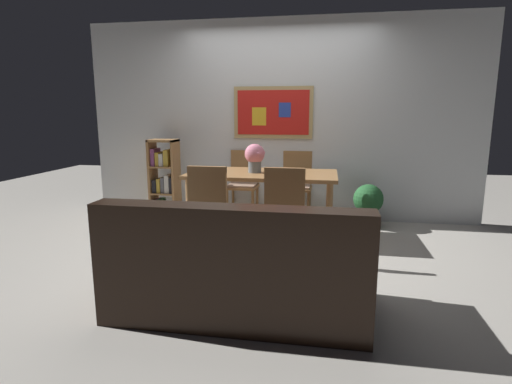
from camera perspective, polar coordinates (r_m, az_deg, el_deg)
The scene contains 11 objects.
ground_plane at distance 4.31m, azimuth 0.83°, elevation -8.02°, with size 12.00×12.00×0.00m, color #B7B2A8.
wall_back_with_painting at distance 5.49m, azimuth 3.25°, elevation 9.92°, with size 5.20×0.14×2.60m.
dining_table at distance 4.67m, azimuth 0.87°, elevation 1.64°, with size 1.69×0.85×0.74m.
dining_chair_far_left at distance 5.47m, azimuth -1.75°, elevation 1.88°, with size 0.40×0.41×0.91m.
dining_chair_near_left at distance 4.05m, azimuth -6.40°, elevation -1.45°, with size 0.40×0.41×0.91m.
dining_chair_far_right at distance 5.40m, azimuth 5.73°, elevation 1.70°, with size 0.40×0.41×0.91m.
dining_chair_near_right at distance 3.93m, azimuth 4.14°, elevation -1.79°, with size 0.40×0.41×0.91m.
leather_couch at distance 2.93m, azimuth -2.59°, elevation -11.04°, with size 1.80×0.84×0.84m.
bookshelf at distance 5.56m, azimuth -12.72°, elevation 1.37°, with size 0.36×0.28×1.07m.
potted_ivy at distance 5.24m, azimuth 15.44°, elevation -1.38°, with size 0.37×0.37×0.60m.
flower_vase at distance 4.64m, azimuth -0.16°, elevation 5.03°, with size 0.23×0.23×0.33m.
Camera 1 is at (0.64, -4.03, 1.41)m, focal length 28.56 mm.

